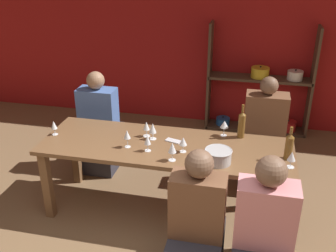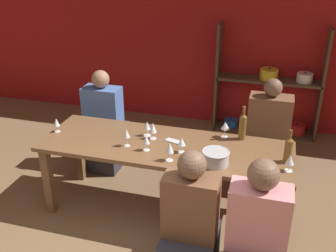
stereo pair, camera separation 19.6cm
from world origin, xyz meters
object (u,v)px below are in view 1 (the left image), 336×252
at_px(person_far_b, 262,146).
at_px(person_near_a, 197,232).
at_px(wine_bottle_dark, 289,146).
at_px(wine_glass_white_a, 292,157).
at_px(wine_glass_red_a, 148,140).
at_px(wine_glass_red_f, 153,129).
at_px(mixing_bowl, 218,156).
at_px(wine_glass_red_b, 224,125).
at_px(wine_glass_red_e, 271,163).
at_px(wine_glass_empty_a, 54,125).
at_px(wine_bottle_green, 242,124).
at_px(person_far_a, 100,134).
at_px(dining_table, 166,153).
at_px(wine_glass_empty_b, 146,126).
at_px(shelf_unit, 261,94).
at_px(person_near_b, 262,243).
at_px(wine_glass_red_c, 127,135).
at_px(cell_phone, 173,141).
at_px(wine_glass_red_g, 183,142).
at_px(wine_glass_red_d, 172,148).

bearing_deg(person_far_b, person_near_a, 72.21).
height_order(wine_bottle_dark, wine_glass_white_a, wine_bottle_dark).
xyz_separation_m(person_near_a, person_far_b, (0.50, 1.55, 0.03)).
xyz_separation_m(wine_glass_red_a, wine_glass_red_f, (-0.01, 0.24, 0.00)).
height_order(mixing_bowl, wine_glass_red_b, wine_glass_red_b).
xyz_separation_m(wine_glass_red_e, wine_glass_empty_a, (-2.08, 0.31, -0.02)).
height_order(wine_bottle_green, person_far_a, person_far_a).
bearing_deg(dining_table, mixing_bowl, -23.14).
bearing_deg(wine_glass_empty_b, shelf_unit, 61.53).
xyz_separation_m(person_near_a, person_far_a, (-1.40, 1.47, 0.02)).
relative_size(wine_glass_empty_a, person_near_b, 0.13).
relative_size(wine_glass_white_a, person_far_b, 0.12).
xyz_separation_m(wine_glass_red_b, person_far_a, (-1.49, 0.41, -0.45)).
bearing_deg(dining_table, person_near_a, -60.64).
relative_size(wine_glass_red_c, person_far_a, 0.14).
height_order(wine_glass_empty_a, wine_glass_red_f, wine_glass_red_f).
height_order(person_near_a, person_far_b, person_far_b).
bearing_deg(person_near_a, wine_bottle_dark, 46.73).
bearing_deg(wine_glass_white_a, person_far_a, 157.03).
bearing_deg(cell_phone, person_near_a, -66.31).
xyz_separation_m(mixing_bowl, wine_glass_red_e, (0.44, -0.11, 0.05)).
bearing_deg(wine_glass_empty_b, wine_glass_red_e, -21.81).
xyz_separation_m(wine_glass_red_b, wine_glass_white_a, (0.61, -0.48, -0.02)).
height_order(wine_glass_red_c, wine_glass_white_a, wine_glass_red_c).
relative_size(wine_glass_red_e, wine_glass_red_g, 1.11).
distance_m(wine_glass_red_e, person_far_b, 1.22).
bearing_deg(person_far_b, wine_glass_red_f, 33.58).
distance_m(wine_glass_red_a, cell_phone, 0.32).
height_order(wine_glass_red_a, wine_glass_red_f, wine_glass_red_f).
distance_m(wine_glass_red_f, person_far_b, 1.36).
xyz_separation_m(wine_bottle_green, wine_glass_white_a, (0.44, -0.49, -0.04)).
relative_size(wine_glass_red_e, person_near_b, 0.14).
relative_size(wine_bottle_green, wine_glass_red_e, 2.09).
height_order(mixing_bowl, wine_glass_red_f, wine_glass_red_f).
bearing_deg(wine_glass_red_c, mixing_bowl, -6.61).
bearing_deg(wine_glass_empty_b, person_far_a, 142.03).
xyz_separation_m(wine_bottle_dark, wine_glass_empty_a, (-2.24, -0.01, -0.03)).
bearing_deg(wine_glass_red_c, wine_glass_red_b, 26.94).
bearing_deg(wine_glass_empty_a, wine_glass_red_b, 11.75).
distance_m(wine_glass_red_b, person_near_b, 1.26).
height_order(wine_glass_red_b, person_near_a, person_near_a).
bearing_deg(wine_glass_red_d, wine_glass_white_a, 5.91).
bearing_deg(cell_phone, wine_glass_red_f, 178.76).
bearing_deg(mixing_bowl, wine_glass_red_g, 160.05).
bearing_deg(wine_glass_red_d, wine_glass_red_e, -4.22).
distance_m(wine_glass_red_b, wine_glass_red_e, 0.78).
bearing_deg(wine_glass_red_d, wine_glass_empty_b, 130.17).
bearing_deg(wine_glass_red_d, wine_glass_empty_a, 168.88).
relative_size(wine_glass_red_b, wine_glass_red_e, 0.98).
relative_size(shelf_unit, wine_glass_red_d, 8.80).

